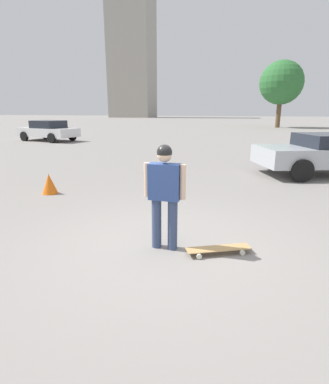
# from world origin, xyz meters

# --- Properties ---
(ground_plane) EXTENTS (220.00, 220.00, 0.00)m
(ground_plane) POSITION_xyz_m (0.00, 0.00, 0.00)
(ground_plane) COLOR gray
(person) EXTENTS (0.63, 0.22, 1.59)m
(person) POSITION_xyz_m (0.00, 0.00, 0.93)
(person) COLOR #38476B
(person) RESTS_ON ground_plane
(skateboard) EXTENTS (0.96, 0.62, 0.09)m
(skateboard) POSITION_xyz_m (0.82, 0.04, 0.07)
(skateboard) COLOR tan
(skateboard) RESTS_ON ground_plane
(car_parked_near) EXTENTS (4.87, 3.44, 1.32)m
(car_parked_near) POSITION_xyz_m (3.55, 6.80, 0.72)
(car_parked_near) COLOR #ADB2B7
(car_parked_near) RESTS_ON ground_plane
(car_parked_far) EXTENTS (4.63, 2.65, 1.38)m
(car_parked_far) POSITION_xyz_m (-12.51, 13.73, 0.72)
(car_parked_far) COLOR silver
(car_parked_far) RESTS_ON ground_plane
(building_block_distant) EXTENTS (12.24, 8.69, 35.92)m
(building_block_distant) POSITION_xyz_m (-34.55, 82.42, 17.96)
(building_block_distant) COLOR #9E998E
(building_block_distant) RESTS_ON ground_plane
(tree_distant) EXTENTS (5.09, 5.09, 7.78)m
(tree_distant) POSITION_xyz_m (3.70, 36.12, 5.21)
(tree_distant) COLOR brown
(tree_distant) RESTS_ON ground_plane
(traffic_cone) EXTENTS (0.38, 0.38, 0.51)m
(traffic_cone) POSITION_xyz_m (-3.69, 2.15, 0.26)
(traffic_cone) COLOR orange
(traffic_cone) RESTS_ON ground_plane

